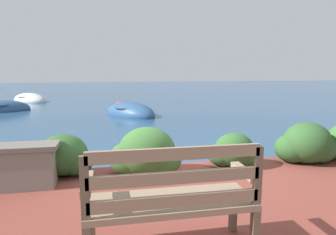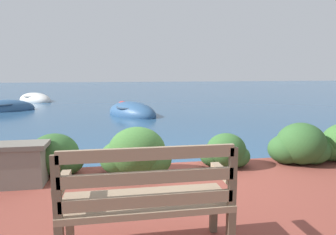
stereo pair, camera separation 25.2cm
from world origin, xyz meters
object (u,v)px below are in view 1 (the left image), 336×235
Objects in this scene: rowboat_nearest at (130,113)px; park_bench at (172,198)px; mooring_buoy at (120,107)px; rowboat_far at (30,100)px.

park_bench is at bearing -35.83° from rowboat_nearest.
mooring_buoy is (-0.03, 10.88, -0.61)m from park_bench.
mooring_buoy is (4.70, -4.26, 0.02)m from rowboat_far.
rowboat_far is at bearing 113.00° from park_bench.
park_bench is 0.49× the size of rowboat_nearest.
rowboat_nearest is at bearing 174.62° from rowboat_far.
rowboat_far is 4.31× the size of mooring_buoy.
park_bench is at bearing 152.41° from rowboat_far.
rowboat_far reaches higher than mooring_buoy.
rowboat_nearest is (0.29, 9.07, -0.63)m from park_bench.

